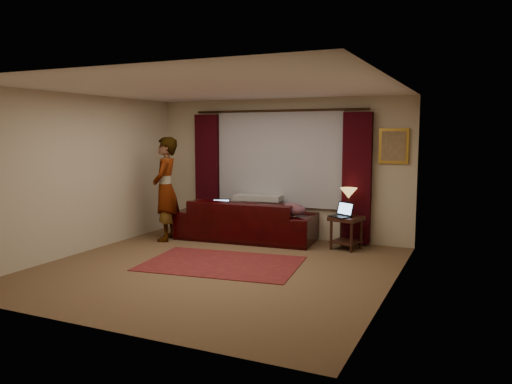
# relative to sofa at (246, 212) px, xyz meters

# --- Properties ---
(floor) EXTENTS (5.00, 5.00, 0.01)m
(floor) POSITION_rel_sofa_xyz_m (0.45, -1.96, -0.52)
(floor) COLOR brown
(floor) RESTS_ON ground
(ceiling) EXTENTS (5.00, 5.00, 0.02)m
(ceiling) POSITION_rel_sofa_xyz_m (0.45, -1.96, 2.08)
(ceiling) COLOR silver
(ceiling) RESTS_ON ground
(wall_back) EXTENTS (5.00, 0.02, 2.60)m
(wall_back) POSITION_rel_sofa_xyz_m (0.45, 0.54, 0.78)
(wall_back) COLOR beige
(wall_back) RESTS_ON ground
(wall_front) EXTENTS (5.00, 0.02, 2.60)m
(wall_front) POSITION_rel_sofa_xyz_m (0.45, -4.46, 0.78)
(wall_front) COLOR beige
(wall_front) RESTS_ON ground
(wall_left) EXTENTS (0.02, 5.00, 2.60)m
(wall_left) POSITION_rel_sofa_xyz_m (-2.05, -1.96, 0.78)
(wall_left) COLOR beige
(wall_left) RESTS_ON ground
(wall_right) EXTENTS (0.02, 5.00, 2.60)m
(wall_right) POSITION_rel_sofa_xyz_m (2.95, -1.96, 0.78)
(wall_right) COLOR beige
(wall_right) RESTS_ON ground
(sheer_curtain) EXTENTS (2.50, 0.05, 1.80)m
(sheer_curtain) POSITION_rel_sofa_xyz_m (0.45, 0.48, 0.98)
(sheer_curtain) COLOR #9E9EA6
(sheer_curtain) RESTS_ON wall_back
(drape_left) EXTENTS (0.50, 0.14, 2.30)m
(drape_left) POSITION_rel_sofa_xyz_m (-1.05, 0.43, 0.66)
(drape_left) COLOR black
(drape_left) RESTS_ON floor
(drape_right) EXTENTS (0.50, 0.14, 2.30)m
(drape_right) POSITION_rel_sofa_xyz_m (1.95, 0.43, 0.66)
(drape_right) COLOR black
(drape_right) RESTS_ON floor
(curtain_rod) EXTENTS (0.04, 0.04, 3.40)m
(curtain_rod) POSITION_rel_sofa_xyz_m (0.45, 0.43, 1.86)
(curtain_rod) COLOR #301D0E
(curtain_rod) RESTS_ON wall_back
(picture_frame) EXTENTS (0.50, 0.04, 0.60)m
(picture_frame) POSITION_rel_sofa_xyz_m (2.55, 0.51, 1.23)
(picture_frame) COLOR #B6872D
(picture_frame) RESTS_ON wall_back
(sofa) EXTENTS (2.64, 1.30, 1.03)m
(sofa) POSITION_rel_sofa_xyz_m (0.00, 0.00, 0.00)
(sofa) COLOR black
(sofa) RESTS_ON floor
(throw_blanket) EXTENTS (0.92, 0.44, 0.10)m
(throw_blanket) POSITION_rel_sofa_xyz_m (0.13, 0.26, 0.52)
(throw_blanket) COLOR #A09E99
(throw_blanket) RESTS_ON sofa
(clothing_pile) EXTENTS (0.53, 0.41, 0.22)m
(clothing_pile) POSITION_rel_sofa_xyz_m (0.92, -0.10, 0.11)
(clothing_pile) COLOR brown
(clothing_pile) RESTS_ON sofa
(laptop_sofa) EXTENTS (0.44, 0.45, 0.23)m
(laptop_sofa) POSITION_rel_sofa_xyz_m (-0.39, -0.25, 0.12)
(laptop_sofa) COLOR black
(laptop_sofa) RESTS_ON sofa
(area_rug) EXTENTS (2.49, 1.82, 0.01)m
(area_rug) POSITION_rel_sofa_xyz_m (0.41, -1.71, -0.51)
(area_rug) COLOR maroon
(area_rug) RESTS_ON floor
(end_table) EXTENTS (0.58, 0.58, 0.56)m
(end_table) POSITION_rel_sofa_xyz_m (1.88, 0.02, -0.24)
(end_table) COLOR black
(end_table) RESTS_ON floor
(tiffany_lamp) EXTENTS (0.39, 0.39, 0.47)m
(tiffany_lamp) POSITION_rel_sofa_xyz_m (1.87, 0.18, 0.28)
(tiffany_lamp) COLOR olive
(tiffany_lamp) RESTS_ON end_table
(laptop_table) EXTENTS (0.48, 0.49, 0.25)m
(laptop_table) POSITION_rel_sofa_xyz_m (1.79, -0.07, 0.17)
(laptop_table) COLOR black
(laptop_table) RESTS_ON end_table
(person) EXTENTS (0.71, 0.71, 1.90)m
(person) POSITION_rel_sofa_xyz_m (-1.33, -0.64, 0.43)
(person) COLOR #A09E99
(person) RESTS_ON floor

